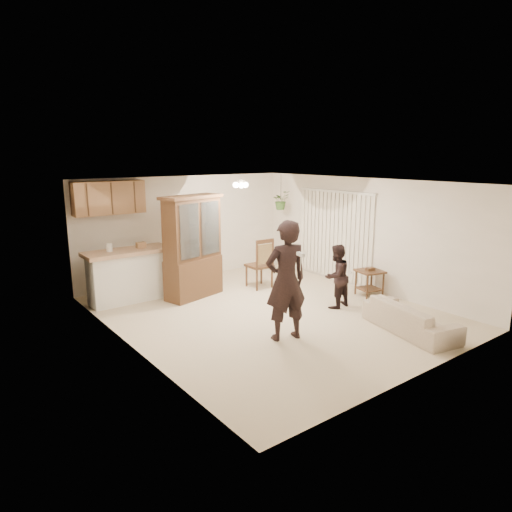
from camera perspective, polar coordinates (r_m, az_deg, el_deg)
floor at (r=8.90m, az=1.66°, el=-7.09°), size 6.50×6.50×0.00m
ceiling at (r=8.40m, az=1.77°, el=9.19°), size 5.50×6.50×0.02m
wall_back at (r=11.24m, az=-8.78°, el=3.50°), size 5.50×0.02×2.50m
wall_front at (r=6.45m, az=20.22°, el=-3.95°), size 5.50×0.02×2.50m
wall_left at (r=7.20m, az=-15.58°, el=-1.93°), size 0.02×6.50×2.50m
wall_right at (r=10.48m, az=13.50°, el=2.65°), size 0.02×6.50×2.50m
breakfast_bar at (r=9.83m, az=-15.59°, el=-2.61°), size 1.60×0.55×1.00m
bar_top at (r=9.70m, az=-15.78°, el=0.53°), size 1.75×0.70×0.08m
upper_cabinets at (r=10.20m, az=-17.91°, el=6.94°), size 1.50×0.34×0.70m
vertical_blinds at (r=11.06m, az=9.73°, el=2.53°), size 0.06×2.30×2.10m
ceiling_fixture at (r=9.48m, az=-1.90°, el=8.97°), size 0.36×0.36×0.20m
hanging_plant at (r=11.76m, az=3.12°, el=6.98°), size 0.43×0.37×0.48m
plant_cord at (r=11.73m, az=3.14°, el=8.56°), size 0.01×0.01×0.65m
sofa at (r=8.30m, az=18.78°, el=-6.60°), size 1.14×1.99×0.73m
adult at (r=7.44m, az=3.74°, el=-3.82°), size 0.74×0.57×1.80m
child at (r=9.15m, az=10.00°, el=-2.31°), size 0.70×0.57×1.35m
china_hutch at (r=9.71m, az=-7.91°, el=1.04°), size 1.47×0.85×2.17m
side_table at (r=10.15m, az=13.98°, el=-3.24°), size 0.63×0.63×0.63m
chair_bar at (r=9.89m, az=-18.07°, el=-4.05°), size 0.54×0.54×0.96m
chair_hutch_left at (r=10.30m, az=-10.97°, el=-3.00°), size 0.59×0.59×0.95m
chair_hutch_right at (r=10.48m, az=0.40°, el=-2.19°), size 0.53×0.53×1.15m
controller_adult at (r=6.89m, az=5.62°, el=0.20°), size 0.09×0.18×0.05m
controller_child at (r=8.96m, az=11.54°, el=-1.98°), size 0.04×0.11×0.03m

